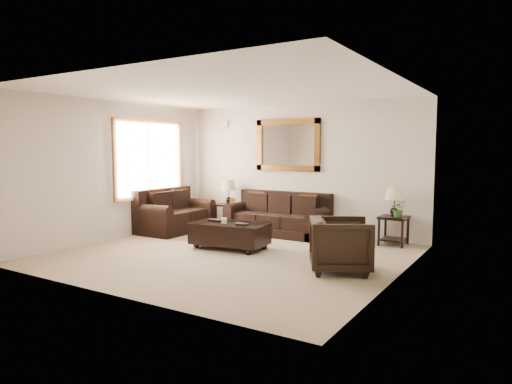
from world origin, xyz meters
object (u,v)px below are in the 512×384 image
Objects in this scene: loveseat at (174,216)px; end_table_left at (229,197)px; sofa at (278,219)px; armchair at (341,242)px; coffee_table at (230,233)px; end_table_right at (394,207)px.

end_table_left reaches higher than loveseat.
sofa is 3.05m from armchair.
end_table_left is (-1.35, 0.13, 0.39)m from sofa.
armchair reaches higher than coffee_table.
end_table_left is 4.20m from armchair.
coffee_table is at bearing -54.59° from end_table_left.
sofa is 1.98× the size of end_table_left.
sofa reaches higher than armchair.
coffee_table is at bearing 51.42° from armchair.
loveseat reaches higher than sofa.
armchair is at bearing -32.47° from end_table_left.
loveseat is (-2.09, -0.89, 0.02)m from sofa.
end_table_left is at bearing -35.60° from loveseat.
end_table_right reaches higher than end_table_left.
coffee_table is (2.03, -0.79, -0.05)m from loveseat.
end_table_left is 1.00× the size of end_table_right.
loveseat is 1.51× the size of end_table_right.
loveseat is 1.15× the size of coffee_table.
end_table_left is at bearing 29.89° from armchair.
coffee_table is 1.64× the size of armchair.
loveseat is at bearing -125.60° from end_table_left.
loveseat is 4.56m from end_table_right.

